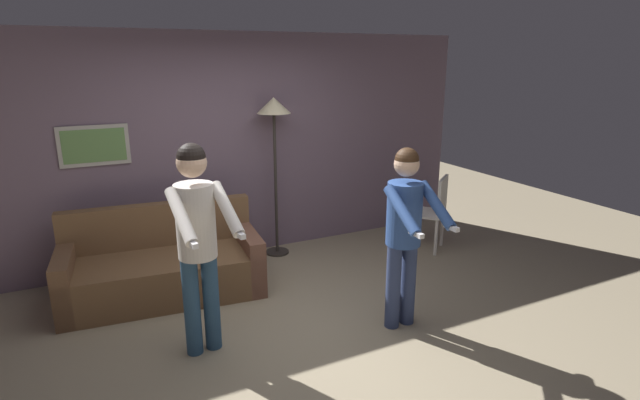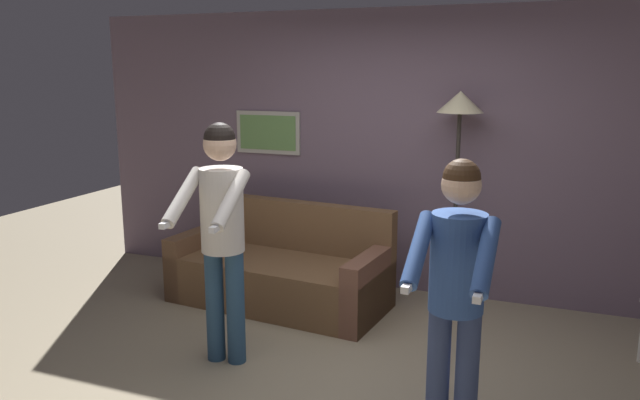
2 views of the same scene
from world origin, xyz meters
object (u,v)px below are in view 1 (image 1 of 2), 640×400
at_px(person_standing_left, 197,231).
at_px(dining_chair_distant, 433,209).
at_px(person_standing_right, 405,224).
at_px(couch, 163,268).
at_px(torchiere_lamp, 274,120).

xyz_separation_m(person_standing_left, dining_chair_distant, (3.09, 0.97, -0.51)).
xyz_separation_m(person_standing_right, dining_chair_distant, (1.42, 1.35, -0.43)).
bearing_deg(couch, person_standing_right, -41.53).
relative_size(couch, person_standing_right, 1.23).
bearing_deg(couch, person_standing_left, -84.66).
distance_m(torchiere_lamp, person_standing_left, 2.24).
xyz_separation_m(torchiere_lamp, dining_chair_distant, (1.77, -0.74, -1.09)).
bearing_deg(torchiere_lamp, couch, -160.17).
distance_m(person_standing_right, dining_chair_distant, 2.01).
relative_size(torchiere_lamp, person_standing_right, 1.17).
relative_size(couch, dining_chair_distant, 2.12).
distance_m(couch, torchiere_lamp, 2.03).
distance_m(person_standing_left, dining_chair_distant, 3.28).
xyz_separation_m(torchiere_lamp, person_standing_right, (0.34, -2.09, -0.66)).
xyz_separation_m(couch, dining_chair_distant, (3.20, -0.23, 0.25)).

